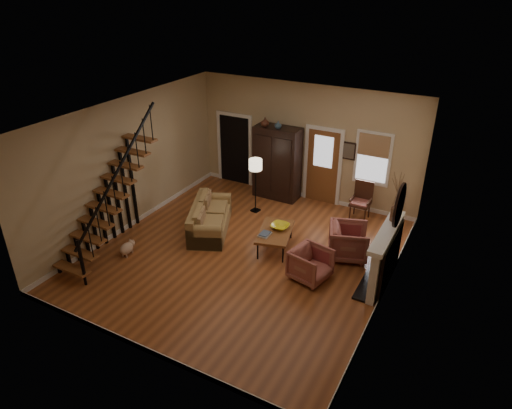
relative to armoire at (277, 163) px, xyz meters
The scene contains 15 objects.
room 1.49m from the armoire, 78.37° to the right, with size 7.00×7.33×3.30m.
staircase 4.94m from the armoire, 115.05° to the right, with size 0.94×2.80×3.20m, color brown, non-canonical shape.
fireplace 4.67m from the armoire, 34.69° to the right, with size 0.33×1.95×2.30m.
armoire is the anchor object (origin of this frame).
vase_a 1.23m from the armoire, 164.05° to the right, with size 0.24×0.24×0.25m, color #4C2619.
vase_b 1.16m from the armoire, 63.43° to the right, with size 0.20×0.20×0.21m, color #334C60.
sofa 2.75m from the armoire, 102.98° to the right, with size 0.85×1.96×0.73m, color olive, non-canonical shape.
coffee_table 2.96m from the armoire, 64.68° to the right, with size 0.73×1.25×0.48m, color brown, non-canonical shape.
bowl 2.78m from the armoire, 62.38° to the right, with size 0.43×0.43×0.11m, color yellow.
books 3.12m from the armoire, 69.10° to the right, with size 0.23×0.31×0.06m, color beige, non-canonical shape.
armchair_left 4.13m from the armoire, 53.76° to the right, with size 0.75×0.78×0.71m, color maroon.
armchair_right 3.59m from the armoire, 36.34° to the right, with size 0.86×0.88×0.80m, color maroon.
floor_lamp 1.16m from the armoire, 94.89° to the right, with size 0.35×0.35×1.52m, color black, non-canonical shape.
side_chair 2.61m from the armoire, ahead, with size 0.54×0.54×1.02m, color #3E2013, non-canonical shape.
dog 4.86m from the armoire, 110.62° to the right, with size 0.25×0.43×0.31m, color beige, non-canonical shape.
Camera 1 is at (4.51, -7.76, 5.89)m, focal length 32.00 mm.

